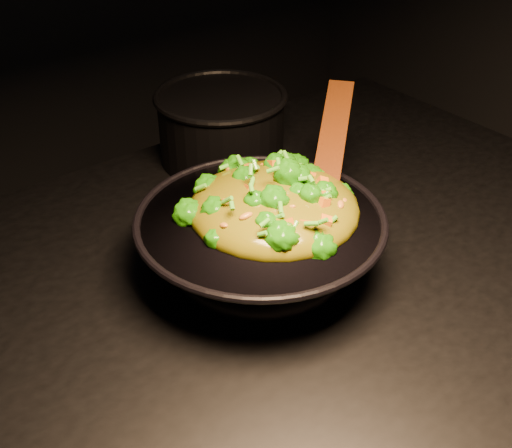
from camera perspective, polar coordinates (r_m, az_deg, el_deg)
stovetop at (r=1.35m, az=3.32°, el=-17.61°), size 1.20×0.90×0.90m
wok at (r=0.94m, az=0.37°, el=-1.99°), size 0.38×0.38×0.10m
stir_fry at (r=0.91m, az=1.65°, el=3.44°), size 0.25×0.25×0.09m
spatula at (r=1.02m, az=6.73°, el=6.97°), size 0.23×0.20×0.11m
back_pot at (r=1.25m, az=-3.09°, el=8.66°), size 0.31×0.31×0.14m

